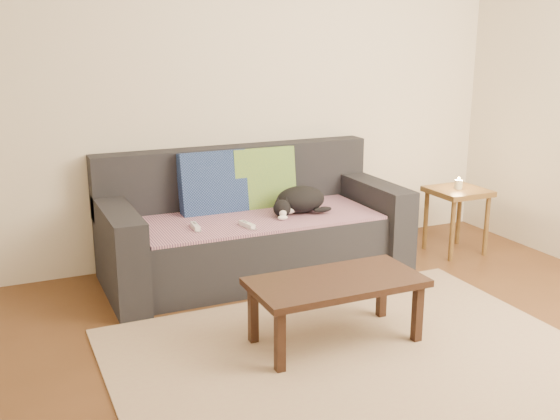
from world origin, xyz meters
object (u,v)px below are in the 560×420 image
at_px(wii_remote_b, 247,225).
at_px(side_table, 457,200).
at_px(coffee_table, 336,287).
at_px(cat, 299,200).
at_px(sofa, 252,231).
at_px(wii_remote_a, 195,226).

height_order(wii_remote_b, side_table, side_table).
bearing_deg(coffee_table, cat, 74.35).
relative_size(side_table, coffee_table, 0.54).
distance_m(sofa, cat, 0.40).
relative_size(sofa, coffee_table, 2.22).
distance_m(sofa, wii_remote_a, 0.54).
bearing_deg(side_table, wii_remote_a, 179.09).
height_order(side_table, coffee_table, side_table).
distance_m(wii_remote_a, coffee_table, 1.14).
xyz_separation_m(wii_remote_b, coffee_table, (0.16, -0.93, -0.12)).
bearing_deg(sofa, wii_remote_a, -157.21).
relative_size(wii_remote_a, wii_remote_b, 1.00).
bearing_deg(wii_remote_b, cat, -79.95).
xyz_separation_m(sofa, side_table, (1.62, -0.23, 0.11)).
bearing_deg(coffee_table, side_table, 31.65).
distance_m(wii_remote_b, coffee_table, 0.95).
bearing_deg(sofa, side_table, -8.22).
xyz_separation_m(wii_remote_a, wii_remote_b, (0.32, -0.10, 0.00)).
height_order(sofa, cat, sofa).
relative_size(sofa, wii_remote_b, 14.00).
height_order(cat, wii_remote_a, cat).
bearing_deg(side_table, sofa, 171.78).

